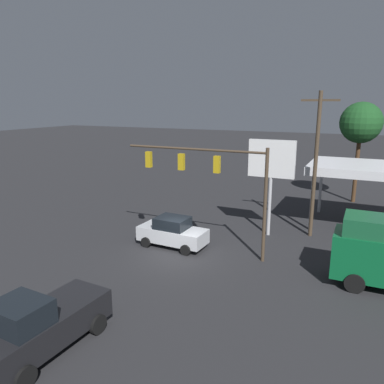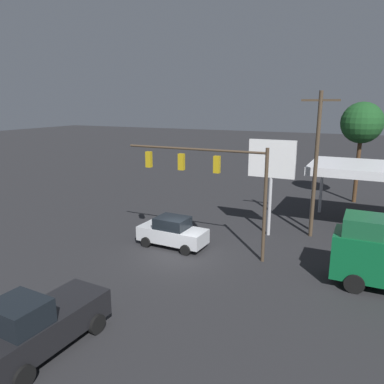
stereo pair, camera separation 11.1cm
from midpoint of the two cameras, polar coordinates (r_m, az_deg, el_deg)
name	(u,v)px [view 1 (the left image)]	position (r m, az deg, el deg)	size (l,w,h in m)	color
ground_plane	(178,256)	(22.84, -2.32, -9.71)	(200.00, 200.00, 0.00)	#262628
traffic_signal_assembly	(209,173)	(22.15, 2.49, 2.99)	(9.02, 0.43, 6.60)	#473828
utility_pole	(316,162)	(26.12, 18.20, 4.35)	(2.40, 0.26, 9.74)	#473828
gas_station_canopy	(383,170)	(29.84, 26.99, 2.95)	(9.92, 6.23, 4.65)	silver
price_sign	(271,164)	(25.59, 11.89, 4.25)	(3.13, 0.27, 6.61)	#B7B7BC
sedan_far	(172,232)	(24.00, -3.12, -6.11)	(4.46, 2.18, 1.93)	silver
pickup_parked	(40,325)	(15.48, -22.31, -18.24)	(2.49, 5.30, 2.40)	black
street_tree	(361,123)	(36.85, 24.27, 9.51)	(3.64, 3.64, 9.08)	#4C331E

